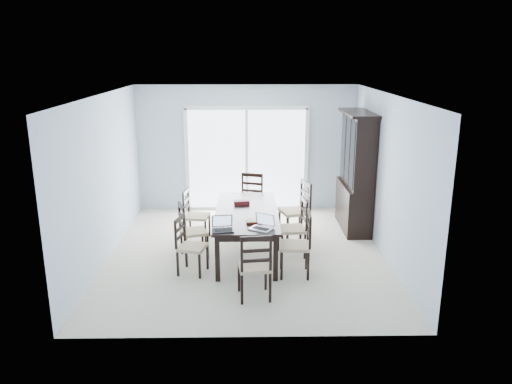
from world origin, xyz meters
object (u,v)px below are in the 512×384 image
at_px(dining_table, 247,215).
at_px(hot_tub, 212,176).
at_px(china_hutch, 356,173).
at_px(chair_end_far, 251,194).
at_px(chair_right_mid, 298,221).
at_px(chair_left_mid, 188,225).
at_px(laptop_silver, 261,226).
at_px(chair_left_near, 187,239).
at_px(cell_phone, 251,228).
at_px(game_box, 242,202).
at_px(chair_right_far, 300,203).
at_px(chair_end_near, 255,260).
at_px(chair_right_near, 301,237).
at_px(chair_left_far, 192,209).
at_px(laptop_dark, 223,228).

distance_m(dining_table, hot_tub, 3.57).
height_order(china_hutch, hot_tub, china_hutch).
bearing_deg(chair_end_far, hot_tub, -49.47).
height_order(china_hutch, chair_right_mid, china_hutch).
height_order(chair_left_mid, laptop_silver, chair_left_mid).
bearing_deg(hot_tub, chair_left_near, -91.24).
relative_size(laptop_silver, cell_phone, 3.40).
bearing_deg(chair_end_far, cell_phone, 106.42).
bearing_deg(laptop_silver, chair_left_mid, 177.34).
bearing_deg(hot_tub, game_box, -76.86).
height_order(chair_left_mid, chair_end_far, chair_end_far).
height_order(chair_right_far, chair_end_near, chair_right_far).
xyz_separation_m(chair_right_near, chair_end_far, (-0.73, 2.29, 0.01)).
bearing_deg(laptop_silver, chair_right_near, 38.14).
bearing_deg(chair_left_mid, chair_left_far, 163.47).
xyz_separation_m(china_hutch, chair_right_mid, (-1.20, -1.28, -0.49)).
distance_m(chair_left_mid, chair_right_mid, 1.77).
distance_m(china_hutch, game_box, 2.30).
xyz_separation_m(chair_right_mid, game_box, (-0.91, 0.40, 0.20)).
bearing_deg(chair_right_near, chair_right_far, -1.96).
bearing_deg(chair_right_far, dining_table, 113.29).
bearing_deg(hot_tub, chair_end_far, -66.05).
distance_m(chair_right_mid, chair_end_near, 1.72).
bearing_deg(hot_tub, cell_phone, -78.48).
relative_size(cell_phone, hot_tub, 0.06).
bearing_deg(hot_tub, chair_left_far, -93.27).
xyz_separation_m(laptop_silver, cell_phone, (-0.14, 0.05, -0.05)).
distance_m(china_hutch, chair_right_near, 2.43).
xyz_separation_m(cell_phone, game_box, (-0.15, 1.20, 0.03)).
bearing_deg(chair_left_near, hot_tub, -166.27).
height_order(dining_table, chair_right_near, chair_right_near).
bearing_deg(hot_tub, chair_end_near, -79.70).
xyz_separation_m(chair_left_far, chair_right_mid, (1.79, -0.74, 0.03)).
height_order(chair_left_far, chair_end_far, chair_end_far).
height_order(chair_left_far, hot_tub, chair_left_far).
bearing_deg(hot_tub, laptop_silver, -76.84).
xyz_separation_m(chair_left_near, chair_end_far, (0.97, 2.17, 0.07)).
height_order(chair_end_near, laptop_silver, chair_end_near).
xyz_separation_m(chair_end_near, laptop_dark, (-0.45, 0.66, 0.22)).
bearing_deg(chair_right_mid, dining_table, 82.42).
bearing_deg(chair_left_far, chair_left_near, 9.75).
bearing_deg(chair_right_far, hot_tub, 16.07).
distance_m(chair_right_near, cell_phone, 0.76).
height_order(chair_end_far, game_box, chair_end_far).
xyz_separation_m(chair_right_mid, cell_phone, (-0.76, -0.79, 0.17)).
bearing_deg(game_box, chair_left_far, 158.99).
xyz_separation_m(chair_left_near, cell_phone, (0.97, -0.14, 0.22)).
height_order(chair_right_near, chair_right_far, chair_right_far).
bearing_deg(chair_left_mid, laptop_silver, 38.06).
relative_size(china_hutch, chair_right_near, 1.94).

